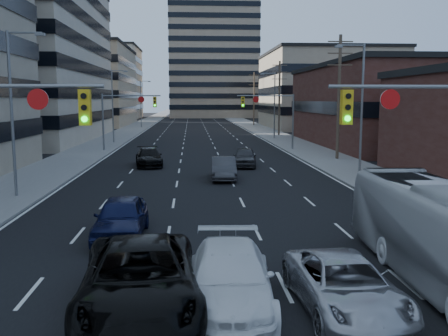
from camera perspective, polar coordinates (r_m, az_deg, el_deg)
name	(u,v)px	position (r m, az deg, el deg)	size (l,w,h in m)	color
road_surface	(194,119)	(137.80, -3.42, 5.57)	(18.00, 300.00, 0.02)	black
sidewalk_left	(152,119)	(138.21, -8.22, 5.54)	(5.00, 300.00, 0.15)	slate
sidewalk_right	(236,119)	(138.35, 1.37, 5.62)	(5.00, 300.00, 0.15)	slate
office_left_far	(80,87)	(110.18, -16.09, 8.88)	(20.00, 30.00, 16.00)	gray
storefront_right_mid	(402,107)	(62.82, 19.67, 6.56)	(20.00, 30.00, 9.00)	#472119
office_right_far	(325,91)	(99.13, 11.48, 8.60)	(22.00, 28.00, 14.00)	gray
apartment_tower	(213,22)	(159.60, -1.31, 16.33)	(26.00, 26.00, 58.00)	gray
bg_block_left	(97,83)	(150.24, -14.37, 9.34)	(24.00, 24.00, 20.00)	#ADA089
bg_block_right	(310,97)	(141.56, 9.75, 7.96)	(22.00, 22.00, 12.00)	gray
signal_near_right	(447,133)	(17.78, 24.12, 3.71)	(6.59, 0.33, 6.00)	slate
signal_far_left	(125,110)	(53.14, -11.23, 6.50)	(6.09, 0.33, 6.00)	slate
signal_far_right	(272,110)	(53.38, 5.47, 6.62)	(6.09, 0.33, 6.00)	slate
utility_pole_block	(339,95)	(45.60, 12.99, 8.11)	(2.20, 0.28, 11.00)	#4C3D2D
utility_pole_midblock	(279,97)	(74.84, 6.34, 8.07)	(2.20, 0.28, 11.00)	#4C3D2D
utility_pole_distant	(254,98)	(104.51, 3.44, 8.02)	(2.20, 0.28, 11.00)	#4C3D2D
streetlight_left_near	(14,106)	(29.28, -22.84, 6.56)	(2.03, 0.22, 9.00)	slate
streetlight_left_mid	(114,102)	(63.41, -12.48, 7.34)	(2.03, 0.22, 9.00)	slate
streetlight_left_far	(142,101)	(98.15, -9.39, 7.52)	(2.03, 0.22, 9.00)	slate
streetlight_right_near	(360,105)	(34.55, 15.24, 6.99)	(2.03, 0.22, 9.00)	slate
streetlight_right_far	(273,102)	(68.61, 5.67, 7.50)	(2.03, 0.22, 9.00)	slate
black_pickup	(140,279)	(13.07, -9.60, -12.42)	(2.95, 6.40, 1.78)	black
white_van	(230,278)	(13.30, 0.68, -12.44)	(2.19, 5.40, 1.57)	white
silver_suv	(345,285)	(13.42, 13.62, -12.89)	(2.30, 4.99, 1.39)	#AEAEB2
sedan_blue	(121,217)	(20.07, -11.67, -5.55)	(1.90, 4.72, 1.61)	#0D1236
sedan_grey_center	(224,168)	(33.88, -0.05, -0.03)	(1.61, 4.63, 1.52)	#38373A
sedan_black_far	(149,157)	(41.04, -8.59, 1.23)	(2.07, 5.09, 1.48)	black
sedan_grey_right	(245,157)	(40.37, 2.38, 1.25)	(1.83, 4.55, 1.55)	#343437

